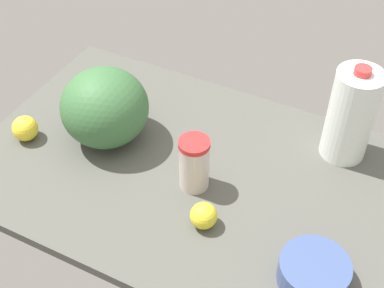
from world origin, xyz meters
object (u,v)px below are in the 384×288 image
(tumbler_cup, at_px, (194,164))
(lemon_far_back, at_px, (204,216))
(watermelon, at_px, (105,107))
(lemon_near_front, at_px, (25,128))
(mixing_bowl, at_px, (314,272))
(milk_jug, at_px, (351,115))

(tumbler_cup, xyz_separation_m, lemon_far_back, (-0.08, 0.11, -0.04))
(watermelon, height_order, lemon_near_front, watermelon)
(mixing_bowl, distance_m, watermelon, 0.70)
(lemon_near_front, bearing_deg, lemon_far_back, 174.84)
(watermelon, bearing_deg, milk_jug, -158.64)
(lemon_far_back, bearing_deg, milk_jug, -120.13)
(mixing_bowl, bearing_deg, watermelon, -16.12)
(tumbler_cup, bearing_deg, mixing_bowl, 159.14)
(tumbler_cup, height_order, lemon_near_front, tumbler_cup)
(lemon_near_front, relative_size, lemon_far_back, 1.09)
(milk_jug, bearing_deg, mixing_bowl, 96.73)
(milk_jug, bearing_deg, watermelon, 21.36)
(milk_jug, distance_m, lemon_near_front, 0.90)
(watermelon, bearing_deg, tumbler_cup, 169.92)
(watermelon, relative_size, lemon_near_front, 3.32)
(lemon_far_back, bearing_deg, watermelon, -23.08)
(lemon_near_front, bearing_deg, milk_jug, -156.91)
(mixing_bowl, distance_m, lemon_far_back, 0.29)
(watermelon, xyz_separation_m, lemon_far_back, (-0.38, 0.16, -0.08))
(lemon_near_front, bearing_deg, watermelon, -152.01)
(mixing_bowl, distance_m, milk_jug, 0.45)
(tumbler_cup, distance_m, lemon_near_front, 0.52)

